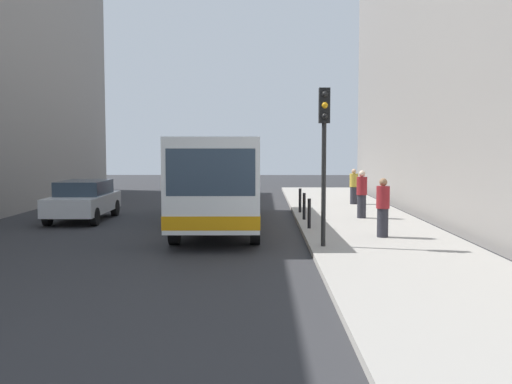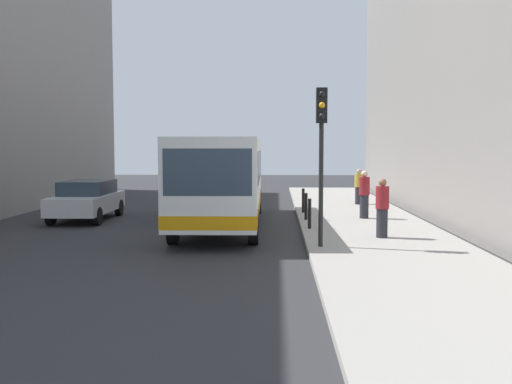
% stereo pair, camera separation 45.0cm
% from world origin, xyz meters
% --- Properties ---
extents(ground_plane, '(80.00, 80.00, 0.00)m').
position_xyz_m(ground_plane, '(0.00, 0.00, 0.00)').
color(ground_plane, '#2D2D30').
extents(sidewalk, '(4.40, 40.00, 0.15)m').
position_xyz_m(sidewalk, '(5.40, 0.00, 0.07)').
color(sidewalk, '#9E9991').
rests_on(sidewalk, ground).
extents(bus, '(2.71, 11.06, 3.00)m').
position_xyz_m(bus, '(0.55, 2.54, 1.73)').
color(bus, white).
rests_on(bus, ground).
extents(car_beside_bus, '(1.89, 4.42, 1.48)m').
position_xyz_m(car_beside_bus, '(-4.70, 4.01, 0.78)').
color(car_beside_bus, silver).
rests_on(car_beside_bus, ground).
extents(car_behind_bus, '(2.14, 4.53, 1.48)m').
position_xyz_m(car_behind_bus, '(-0.02, 14.28, 0.78)').
color(car_behind_bus, maroon).
rests_on(car_behind_bus, ground).
extents(traffic_light, '(0.28, 0.33, 4.10)m').
position_xyz_m(traffic_light, '(3.55, -2.60, 3.01)').
color(traffic_light, black).
rests_on(traffic_light, sidewalk).
extents(bollard_near, '(0.11, 0.11, 0.95)m').
position_xyz_m(bollard_near, '(3.45, 0.84, 0.62)').
color(bollard_near, black).
rests_on(bollard_near, sidewalk).
extents(bollard_mid, '(0.11, 0.11, 0.95)m').
position_xyz_m(bollard_mid, '(3.45, 3.15, 0.62)').
color(bollard_mid, black).
rests_on(bollard_mid, sidewalk).
extents(bollard_far, '(0.11, 0.11, 0.95)m').
position_xyz_m(bollard_far, '(3.45, 5.47, 0.62)').
color(bollard_far, black).
rests_on(bollard_far, sidewalk).
extents(pedestrian_near_signal, '(0.38, 0.38, 1.70)m').
position_xyz_m(pedestrian_near_signal, '(5.41, -1.01, 1.00)').
color(pedestrian_near_signal, '#26262D').
rests_on(pedestrian_near_signal, sidewalk).
extents(pedestrian_mid_sidewalk, '(0.38, 0.38, 1.73)m').
position_xyz_m(pedestrian_mid_sidewalk, '(5.58, 3.63, 1.02)').
color(pedestrian_mid_sidewalk, '#26262D').
rests_on(pedestrian_mid_sidewalk, sidewalk).
extents(pedestrian_far_sidewalk, '(0.38, 0.38, 1.59)m').
position_xyz_m(pedestrian_far_sidewalk, '(6.10, 8.98, 0.94)').
color(pedestrian_far_sidewalk, '#26262D').
rests_on(pedestrian_far_sidewalk, sidewalk).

